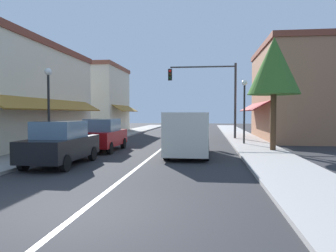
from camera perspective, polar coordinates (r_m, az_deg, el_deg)
ground_plane at (r=24.32m, az=0.77°, el=-2.59°), size 80.00×80.00×0.00m
sidewalk_left at (r=25.50m, az=-11.62°, el=-2.28°), size 2.60×56.00×0.12m
sidewalk_right at (r=24.33m, az=13.76°, el=-2.52°), size 2.60×56.00×0.12m
lane_center_stripe at (r=24.32m, az=0.77°, el=-2.59°), size 0.14×52.00×0.01m
storefront_left_block at (r=21.49m, az=-25.62°, el=5.15°), size 5.54×14.20×6.46m
storefront_right_block at (r=26.97m, az=21.49°, el=5.50°), size 6.39×10.20×7.30m
storefront_far_left at (r=36.14m, az=-12.28°, el=4.70°), size 6.29×8.20×7.22m
parked_car_nearest_left at (r=13.44m, az=-18.56°, el=-2.97°), size 1.79×4.10×1.77m
parked_car_second_left at (r=17.95m, az=-11.52°, el=-1.59°), size 1.82×4.12×1.77m
van_in_lane at (r=15.67m, az=3.67°, el=-1.13°), size 2.01×5.18×2.12m
traffic_signal_mast_arm at (r=25.45m, az=7.87°, el=6.81°), size 5.35×0.50×5.97m
street_lamp_left_near at (r=16.92m, az=-20.54°, el=5.08°), size 0.36×0.36×4.31m
street_lamp_right_mid at (r=21.24m, az=13.47°, el=4.43°), size 0.36×0.36×4.22m
tree_right_near at (r=18.08m, az=18.38°, el=10.04°), size 2.75×2.75×6.11m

